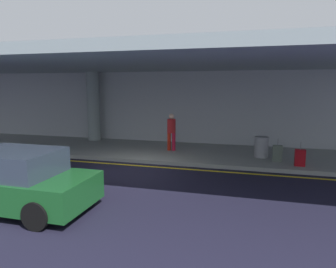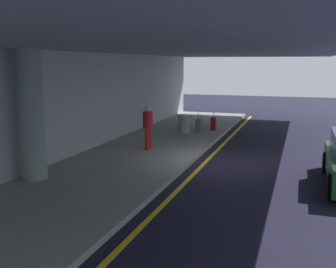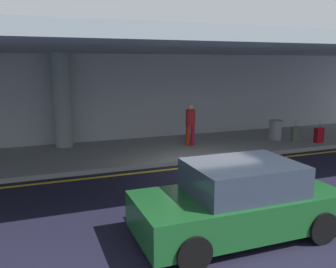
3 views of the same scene
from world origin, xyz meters
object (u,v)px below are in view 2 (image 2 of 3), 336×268
trash_bin_steel (184,124)px  suitcase_upright_secondary (198,125)px  support_column_left_mid (32,115)px  traveler_with_luggage (148,124)px  suitcase_upright_primary (213,124)px

trash_bin_steel → suitcase_upright_secondary: bearing=-43.3°
suitcase_upright_secondary → support_column_left_mid: bearing=-168.5°
support_column_left_mid → suitcase_upright_secondary: bearing=-14.9°
support_column_left_mid → trash_bin_steel: size_ratio=4.29×
traveler_with_luggage → suitcase_upright_secondary: bearing=32.8°
suitcase_upright_primary → suitcase_upright_secondary: 0.94m
trash_bin_steel → traveler_with_luggage: bearing=175.7°
suitcase_upright_secondary → trash_bin_steel: 0.82m
support_column_left_mid → suitcase_upright_secondary: size_ratio=4.06×
suitcase_upright_primary → suitcase_upright_secondary: (-0.74, 0.57, 0.00)m
support_column_left_mid → suitcase_upright_primary: size_ratio=4.06×
support_column_left_mid → trash_bin_steel: support_column_left_mid is taller
traveler_with_luggage → trash_bin_steel: (3.92, -0.29, -0.54)m
suitcase_upright_primary → suitcase_upright_secondary: bearing=130.5°
support_column_left_mid → suitcase_upright_primary: 10.58m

